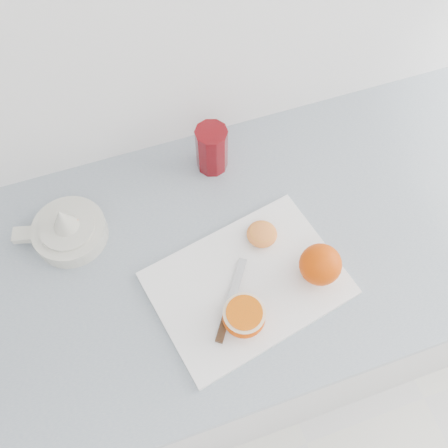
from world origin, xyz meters
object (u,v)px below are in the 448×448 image
at_px(cutting_board, 248,283).
at_px(citrus_juicer, 68,230).
at_px(counter, 210,321).
at_px(red_tumbler, 212,150).
at_px(half_orange, 244,317).

relative_size(cutting_board, citrus_juicer, 1.90).
height_order(counter, red_tumbler, red_tumbler).
height_order(half_orange, citrus_juicer, citrus_juicer).
distance_m(half_orange, citrus_juicer, 0.40).
bearing_deg(citrus_juicer, counter, -27.15).
relative_size(cutting_board, half_orange, 4.52).
distance_m(half_orange, red_tumbler, 0.37).
bearing_deg(red_tumbler, citrus_juicer, -167.02).
xyz_separation_m(cutting_board, red_tumbler, (0.03, 0.30, 0.05)).
height_order(half_orange, red_tumbler, red_tumbler).
relative_size(counter, half_orange, 29.91).
distance_m(citrus_juicer, red_tumbler, 0.34).
distance_m(counter, cutting_board, 0.46).
bearing_deg(counter, citrus_juicer, 152.85).
xyz_separation_m(counter, cutting_board, (0.06, -0.09, 0.45)).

